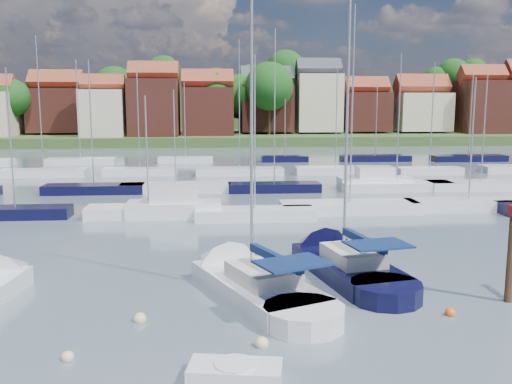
{
  "coord_description": "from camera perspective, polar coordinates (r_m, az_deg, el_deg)",
  "views": [
    {
      "loc": [
        -2.51,
        -22.36,
        8.75
      ],
      "look_at": [
        0.36,
        14.0,
        2.81
      ],
      "focal_mm": 40.0,
      "sensor_mm": 36.0,
      "label": 1
    }
  ],
  "objects": [
    {
      "name": "buoy_e",
      "position": [
        30.86,
        7.58,
        -7.31
      ],
      "size": [
        0.53,
        0.53,
        0.53
      ],
      "primitive_type": "sphere",
      "color": "beige",
      "rests_on": "ground"
    },
    {
      "name": "ground",
      "position": [
        63.02,
        -2.19,
        1.26
      ],
      "size": [
        260.0,
        260.0,
        0.0
      ],
      "primitive_type": "plane",
      "color": "#424F5A",
      "rests_on": "ground"
    },
    {
      "name": "buoy_b",
      "position": [
        21.17,
        -18.29,
        -15.66
      ],
      "size": [
        0.44,
        0.44,
        0.44
      ],
      "primitive_type": "sphere",
      "color": "beige",
      "rests_on": "ground"
    },
    {
      "name": "buoy_f",
      "position": [
        25.2,
        18.83,
        -11.59
      ],
      "size": [
        0.43,
        0.43,
        0.43
      ],
      "primitive_type": "sphere",
      "color": "#D85914",
      "rests_on": "ground"
    },
    {
      "name": "sailboat_navy",
      "position": [
        30.5,
        7.94,
        -6.83
      ],
      "size": [
        5.63,
        12.44,
        16.66
      ],
      "rotation": [
        0.0,
        0.0,
        1.78
      ],
      "color": "black",
      "rests_on": "ground"
    },
    {
      "name": "far_shore_town",
      "position": [
        155.15,
        -2.79,
        7.71
      ],
      "size": [
        212.46,
        90.0,
        22.27
      ],
      "color": "#354D26",
      "rests_on": "ground"
    },
    {
      "name": "marina_field",
      "position": [
        58.27,
        -0.12,
        1.04
      ],
      "size": [
        79.62,
        41.41,
        15.93
      ],
      "color": "silver",
      "rests_on": "ground"
    },
    {
      "name": "sailboat_centre",
      "position": [
        27.24,
        -1.43,
        -8.72
      ],
      "size": [
        7.8,
        12.59,
        16.67
      ],
      "rotation": [
        0.0,
        0.0,
        1.97
      ],
      "color": "silver",
      "rests_on": "ground"
    },
    {
      "name": "tender",
      "position": [
        18.88,
        -2.1,
        -17.54
      ],
      "size": [
        3.13,
        1.85,
        0.64
      ],
      "rotation": [
        0.0,
        0.0,
        -0.17
      ],
      "color": "silver",
      "rests_on": "ground"
    },
    {
      "name": "timber_piling",
      "position": [
        27.33,
        24.06,
        -7.58
      ],
      "size": [
        0.4,
        0.4,
        6.55
      ],
      "color": "#4C331E",
      "rests_on": "ground"
    },
    {
      "name": "buoy_d",
      "position": [
        21.16,
        0.57,
        -15.18
      ],
      "size": [
        0.51,
        0.51,
        0.51
      ],
      "primitive_type": "sphere",
      "color": "beige",
      "rests_on": "ground"
    },
    {
      "name": "buoy_c",
      "position": [
        23.75,
        -11.54,
        -12.57
      ],
      "size": [
        0.52,
        0.52,
        0.52
      ],
      "primitive_type": "sphere",
      "color": "beige",
      "rests_on": "ground"
    }
  ]
}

